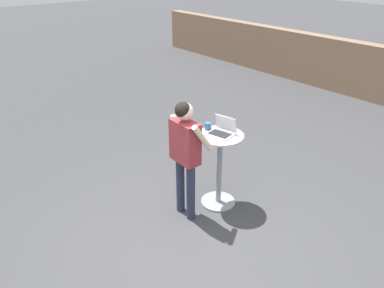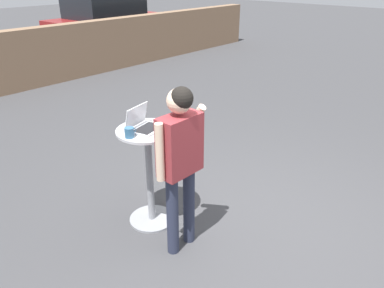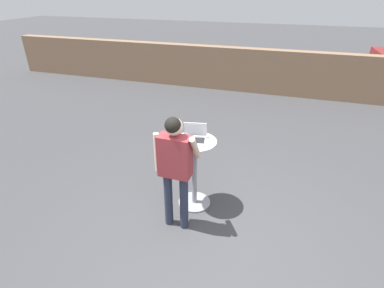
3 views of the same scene
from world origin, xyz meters
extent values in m
plane|color=#3D3D3F|center=(0.00, 0.00, 0.00)|extent=(50.00, 50.00, 0.00)
cylinder|color=gray|center=(-0.54, 0.95, 0.01)|extent=(0.47, 0.47, 0.03)
cylinder|color=gray|center=(-0.54, 0.95, 0.52)|extent=(0.07, 0.07, 1.00)
cylinder|color=#B7B7BC|center=(-0.54, 0.95, 1.03)|extent=(0.60, 0.60, 0.02)
cube|color=silver|center=(-0.54, 0.93, 1.05)|extent=(0.35, 0.28, 0.02)
cube|color=black|center=(-0.54, 0.93, 1.06)|extent=(0.30, 0.23, 0.00)
cube|color=silver|center=(-0.57, 1.06, 1.16)|extent=(0.31, 0.12, 0.20)
cube|color=white|center=(-0.56, 1.05, 1.17)|extent=(0.29, 0.10, 0.18)
cylinder|color=#336084|center=(-0.77, 0.93, 1.09)|extent=(0.09, 0.09, 0.09)
torus|color=#336084|center=(-0.71, 0.93, 1.09)|extent=(0.04, 0.01, 0.04)
cylinder|color=#282D42|center=(-0.73, 0.44, 0.40)|extent=(0.11, 0.11, 0.81)
cylinder|color=#282D42|center=(-0.52, 0.44, 0.40)|extent=(0.11, 0.11, 0.81)
cube|color=maroon|center=(-0.63, 0.44, 1.07)|extent=(0.40, 0.20, 0.53)
sphere|color=beige|center=(-0.63, 0.44, 1.47)|extent=(0.21, 0.21, 0.21)
sphere|color=black|center=(-0.63, 0.41, 1.49)|extent=(0.19, 0.19, 0.19)
cylinder|color=beige|center=(-0.86, 0.44, 1.09)|extent=(0.07, 0.07, 0.51)
cylinder|color=beige|center=(-0.39, 0.51, 1.19)|extent=(0.07, 0.31, 0.39)
cube|color=maroon|center=(5.20, 9.04, 0.63)|extent=(4.11, 2.05, 0.67)
cube|color=black|center=(5.00, 9.03, 1.30)|extent=(2.29, 1.74, 0.67)
cylinder|color=black|center=(6.41, 9.98, 0.32)|extent=(0.66, 0.25, 0.65)
cylinder|color=black|center=(6.49, 8.20, 0.32)|extent=(0.66, 0.25, 0.65)
cylinder|color=black|center=(3.91, 9.87, 0.32)|extent=(0.66, 0.25, 0.65)
cylinder|color=black|center=(3.99, 8.09, 0.32)|extent=(0.66, 0.25, 0.65)
camera|label=1|loc=(2.52, -2.07, 3.10)|focal=35.00mm
camera|label=2|loc=(-2.70, -1.53, 2.44)|focal=35.00mm
camera|label=3|loc=(0.53, -2.43, 2.89)|focal=28.00mm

